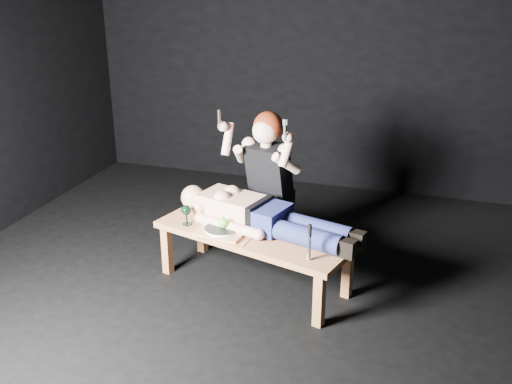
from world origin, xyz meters
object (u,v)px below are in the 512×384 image
Objects in this scene: lying_man at (265,213)px; kneeling_woman at (274,184)px; serving_tray at (221,232)px; carving_knife at (309,243)px; table at (254,258)px; goblet at (186,215)px.

kneeling_woman reaches higher than lying_man.
kneeling_woman is 3.62× the size of serving_tray.
kneeling_woman is 0.95m from carving_knife.
table is 0.65m from kneeling_woman.
table is 0.34m from serving_tray.
table is 4.15× the size of serving_tray.
kneeling_woman reaches higher than goblet.
kneeling_woman is 8.14× the size of goblet.
serving_tray is (-0.23, -0.10, 0.24)m from table.
serving_tray is at bearing 178.58° from carving_knife.
kneeling_woman is at bearing 67.97° from serving_tray.
lying_man is at bearing 153.27° from carving_knife.
carving_knife reaches higher than serving_tray.
kneeling_woman is (-0.05, 0.42, 0.08)m from lying_man.
carving_knife is at bearing -17.34° from table.
kneeling_woman is 0.77m from goblet.
carving_knife reaches higher than goblet.
table is 1.03× the size of lying_man.
lying_man is at bearing -68.05° from kneeling_woman.
goblet is 1.06m from carving_knife.
goblet is at bearing -160.13° from table.
table is 0.37m from lying_man.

